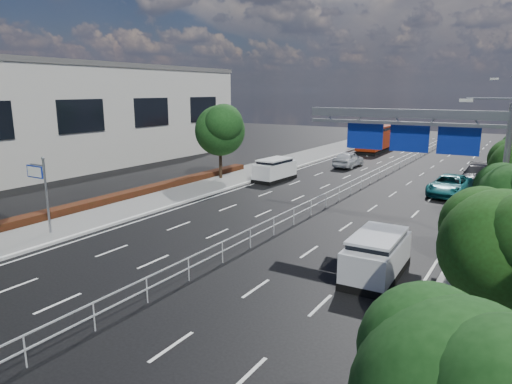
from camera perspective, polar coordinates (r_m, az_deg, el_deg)
The scene contains 19 objects.
ground at distance 20.18m, azimuth -6.89°, elevation -10.16°, with size 160.00×160.00×0.00m, color black.
sidewalk_near at distance 28.43m, azimuth -25.43°, elevation -4.40°, with size 5.00×140.00×0.14m, color slate.
sidewalk_far at distance 16.40m, azimuth 28.19°, elevation -17.03°, with size 5.00×140.00×0.14m, color slate.
kerb_near at distance 26.42m, azimuth -22.44°, elevation -5.35°, with size 0.25×140.00×0.15m, color silver.
kerb_far at distance 16.62m, azimuth 19.27°, elevation -15.77°, with size 0.25×140.00×0.15m, color silver.
median_fence at distance 39.46m, azimuth 13.82°, elevation 1.63°, with size 0.05×85.00×1.02m.
hedge_near at distance 32.56m, azimuth -19.90°, elevation -1.34°, with size 1.00×36.00×0.44m, color black.
toilet_sign at distance 27.33m, azimuth -25.37°, elevation 1.18°, with size 1.62×0.18×4.34m.
overhead_gantry at distance 25.13m, azimuth 20.24°, elevation 6.87°, with size 10.24×0.38×7.45m.
near_building at distance 52.95m, azimuth -20.68°, elevation 8.77°, with size 12.00×38.00×10.00m, color beige.
near_tree_back at distance 40.28m, azimuth -4.49°, elevation 8.04°, with size 4.84×4.51×6.69m.
far_tree_b at distance 14.57m, azimuth 28.50°, elevation -5.53°, with size 3.74×3.49×5.23m.
white_minivan at distance 40.16m, azimuth 2.36°, elevation 2.79°, with size 2.23×4.60×1.95m.
red_bus at distance 62.38m, azimuth 14.98°, elevation 6.56°, with size 2.77×10.95×3.26m.
near_car_silver at distance 48.32m, azimuth 11.48°, elevation 4.05°, with size 1.94×4.83×1.65m, color silver.
near_car_dark at distance 71.10m, azimuth 17.92°, elevation 6.36°, with size 1.75×5.01×1.65m, color black.
silver_minivan at distance 20.17m, azimuth 14.86°, elevation -7.69°, with size 2.05×4.60×1.89m.
parked_car_teal at distance 37.51m, azimuth 23.06°, elevation 0.79°, with size 2.53×5.48×1.52m, color #18676C.
parked_car_dark at distance 43.08m, azimuth 25.87°, elevation 1.98°, with size 2.21×5.44×1.58m, color black.
Camera 1 is at (11.72, -14.48, 7.76)m, focal length 32.00 mm.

